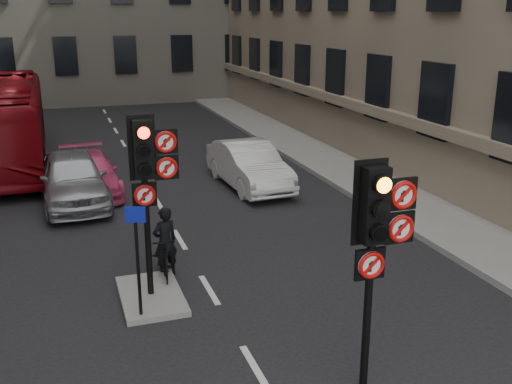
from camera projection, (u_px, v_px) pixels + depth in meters
pavement_right at (359, 173)px, 20.89m from camera, size 3.00×50.00×0.16m
centre_island at (151, 296)px, 11.98m from camera, size 1.20×2.00×0.12m
signal_near at (378, 229)px, 8.44m from camera, size 0.91×0.40×3.58m
signal_far at (149, 168)px, 11.23m from camera, size 0.91×0.40×3.58m
car_silver at (73, 178)px, 17.68m from camera, size 2.06×4.66×1.56m
car_white at (249, 165)px, 19.40m from camera, size 1.79×4.50×1.46m
car_pink at (89, 174)px, 18.83m from camera, size 1.92×4.27×1.22m
bus_red at (4, 122)px, 22.19m from camera, size 2.67×11.19×3.11m
motorcycle at (163, 255)px, 12.90m from camera, size 0.58×1.66×0.98m
motorcyclist at (165, 242)px, 12.83m from camera, size 0.66×0.54×1.57m
info_sign at (137, 246)px, 10.73m from camera, size 0.36×0.16×2.12m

